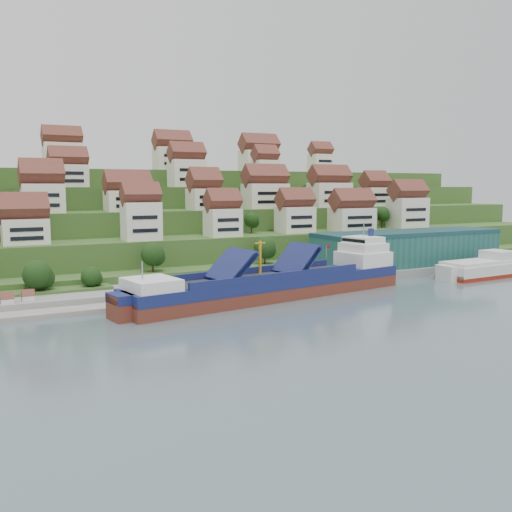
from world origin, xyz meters
TOP-DOWN VIEW (x-y plane):
  - ground at (0.00, 0.00)m, footprint 300.00×300.00m
  - quay at (20.00, 15.00)m, footprint 180.00×14.00m
  - pebble_beach at (-58.00, 12.00)m, footprint 45.00×20.00m
  - hillside at (0.00, 103.55)m, footprint 260.00×128.00m
  - hillside_village at (0.24, 59.94)m, footprint 159.88×63.45m
  - hillside_trees at (-10.96, 40.83)m, footprint 139.64×62.34m
  - warehouse at (52.00, 17.00)m, footprint 60.00×15.00m
  - flagpole at (18.11, 10.00)m, footprint 1.28×0.16m
  - cargo_ship at (-1.12, 0.67)m, footprint 72.17×21.81m
  - second_ship at (64.07, -0.28)m, footprint 27.06×11.16m

SIDE VIEW (x-z plane):
  - ground at x=0.00m, z-range 0.00..0.00m
  - pebble_beach at x=-58.00m, z-range 0.00..1.00m
  - quay at x=20.00m, z-range 0.00..2.20m
  - second_ship at x=64.07m, z-range -1.53..6.19m
  - cargo_ship at x=-1.12m, z-range -4.81..10.92m
  - flagpole at x=18.11m, z-range 2.88..10.88m
  - warehouse at x=52.00m, z-range 2.20..12.20m
  - hillside at x=0.00m, z-range -4.84..26.16m
  - hillside_trees at x=-10.96m, z-range -0.88..31.13m
  - hillside_village at x=0.24m, z-range 9.63..38.25m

